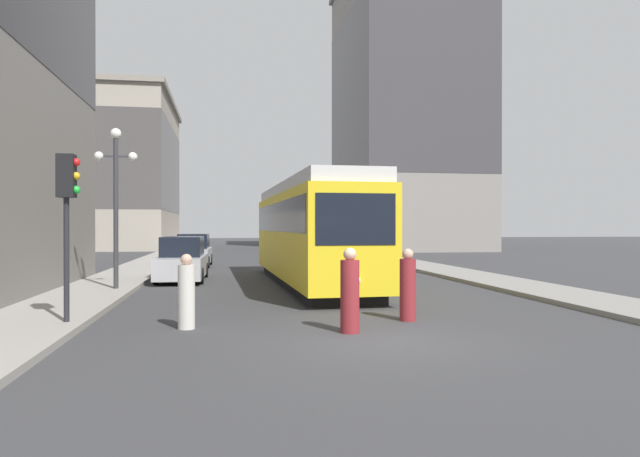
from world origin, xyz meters
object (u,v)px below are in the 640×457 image
transit_bus (333,231)px  pedestrian_on_sidewalk (350,293)px  parked_car_left_mid (194,251)px  pedestrian_crossing_far (408,287)px  pedestrian_crossing_near (186,294)px  lamp_post_left_near (116,183)px  streetcar (309,230)px  traffic_light_near_left (67,193)px  parked_car_left_near (183,260)px

transit_bus → pedestrian_on_sidewalk: transit_bus is taller
parked_car_left_mid → pedestrian_crossing_far: 20.66m
pedestrian_crossing_near → lamp_post_left_near: (-2.81, 7.39, 2.94)m
transit_bus → streetcar: bearing=-102.1°
streetcar → pedestrian_on_sidewalk: (-0.61, -10.24, -1.26)m
pedestrian_on_sidewalk → transit_bus: bearing=-83.2°
transit_bus → lamp_post_left_near: bearing=-119.6°
lamp_post_left_near → pedestrian_crossing_far: bearing=-41.9°
pedestrian_on_sidewalk → traffic_light_near_left: (-6.03, 1.50, 2.15)m
transit_bus → pedestrian_on_sidewalk: (-4.52, -26.07, -1.11)m
pedestrian_crossing_near → pedestrian_on_sidewalk: pedestrian_on_sidewalk is taller
parked_car_left_near → lamp_post_left_near: (-1.90, -4.09, 2.87)m
pedestrian_crossing_far → parked_car_left_near: bearing=-106.8°
pedestrian_crossing_near → pedestrian_crossing_far: size_ratio=0.96×
parked_car_left_near → pedestrian_on_sidewalk: 13.24m
pedestrian_crossing_near → traffic_light_near_left: traffic_light_near_left is taller
pedestrian_crossing_near → lamp_post_left_near: 8.43m
streetcar → pedestrian_on_sidewalk: bearing=-95.3°
transit_bus → parked_car_left_mid: bearing=-148.7°
transit_bus → traffic_light_near_left: bearing=-111.5°
pedestrian_crossing_near → pedestrian_on_sidewalk: size_ratio=0.92×
pedestrian_on_sidewalk → traffic_light_near_left: size_ratio=0.49×
parked_car_left_near → parked_car_left_mid: same height
traffic_light_near_left → parked_car_left_mid: bearing=85.1°
pedestrian_on_sidewalk → lamp_post_left_near: (-6.25, 8.42, 2.87)m
lamp_post_left_near → pedestrian_on_sidewalk: bearing=-53.4°
parked_car_left_mid → lamp_post_left_near: size_ratio=0.83×
parked_car_left_near → transit_bus: bearing=58.3°
parked_car_left_near → parked_car_left_mid: size_ratio=1.09×
transit_bus → parked_car_left_near: size_ratio=2.55×
pedestrian_crossing_far → traffic_light_near_left: 8.03m
parked_car_left_near → streetcar: bearing=-23.1°
traffic_light_near_left → lamp_post_left_near: bearing=91.8°
parked_car_left_near → pedestrian_crossing_far: bearing=-60.2°
parked_car_left_mid → pedestrian_crossing_near: 20.04m
pedestrian_crossing_near → traffic_light_near_left: bearing=122.7°
lamp_post_left_near → parked_car_left_near: bearing=65.1°
parked_car_left_near → parked_car_left_mid: (-0.00, 8.54, -0.00)m
parked_car_left_near → pedestrian_on_sidewalk: size_ratio=2.73×
transit_bus → pedestrian_crossing_near: 26.30m
transit_bus → parked_car_left_near: (-8.87, -13.56, -1.10)m
streetcar → parked_car_left_mid: size_ratio=3.20×
streetcar → transit_bus: streetcar is taller
pedestrian_on_sidewalk → traffic_light_near_left: bearing=2.7°
parked_car_left_mid → pedestrian_crossing_far: parked_car_left_mid is taller
traffic_light_near_left → lamp_post_left_near: size_ratio=0.68×
parked_car_left_near → pedestrian_crossing_far: 12.73m
parked_car_left_near → lamp_post_left_near: 5.34m
pedestrian_on_sidewalk → lamp_post_left_near: lamp_post_left_near is taller
traffic_light_near_left → transit_bus: bearing=66.8°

